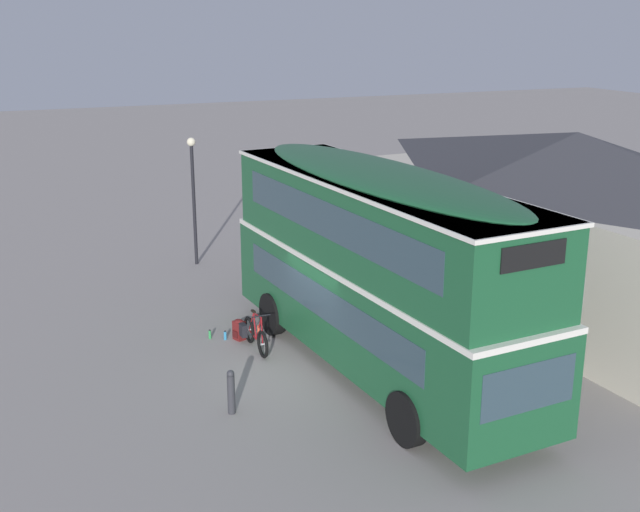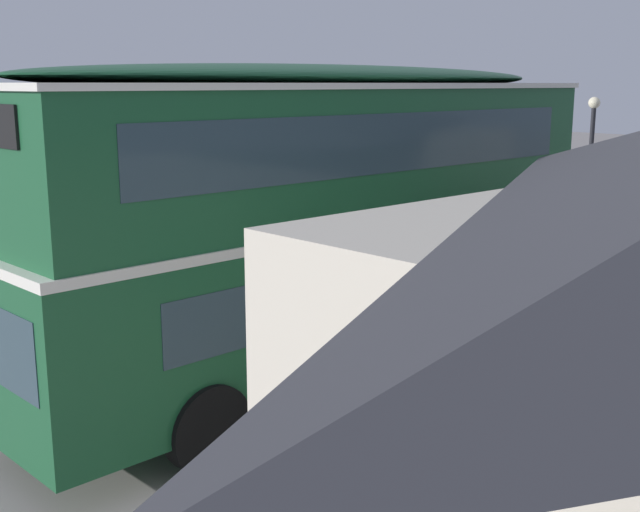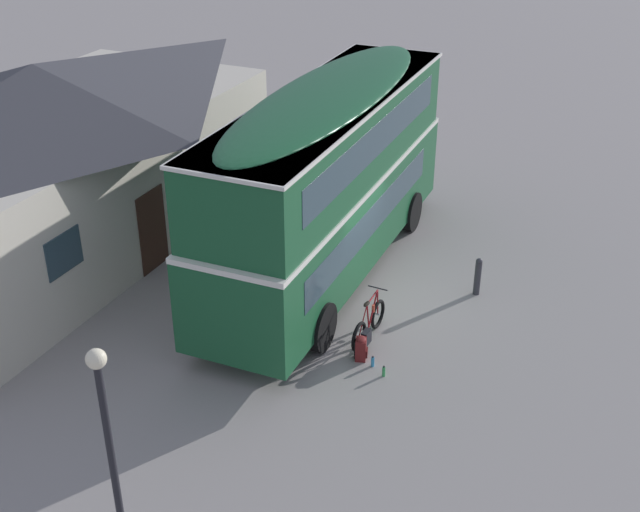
% 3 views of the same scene
% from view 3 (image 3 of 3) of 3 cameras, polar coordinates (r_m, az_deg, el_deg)
% --- Properties ---
extents(ground_plane, '(120.00, 120.00, 0.00)m').
position_cam_3_polar(ground_plane, '(19.73, 3.03, -2.83)').
color(ground_plane, gray).
extents(double_decker_bus, '(10.35, 3.26, 4.79)m').
position_cam_3_polar(double_decker_bus, '(19.58, 0.56, 5.64)').
color(double_decker_bus, black).
rests_on(double_decker_bus, ground).
extents(touring_bicycle, '(1.70, 0.47, 1.06)m').
position_cam_3_polar(touring_bicycle, '(17.98, 3.38, -4.84)').
color(touring_bicycle, black).
rests_on(touring_bicycle, ground).
extents(backpack_on_ground, '(0.34, 0.33, 0.54)m').
position_cam_3_polar(backpack_on_ground, '(17.42, 2.86, -6.40)').
color(backpack_on_ground, maroon).
rests_on(backpack_on_ground, ground).
extents(water_bottle_green_metal, '(0.07, 0.07, 0.25)m').
position_cam_3_polar(water_bottle_green_metal, '(17.05, 4.45, -8.01)').
color(water_bottle_green_metal, green).
rests_on(water_bottle_green_metal, ground).
extents(water_bottle_blue_sports, '(0.07, 0.07, 0.24)m').
position_cam_3_polar(water_bottle_blue_sports, '(17.31, 3.68, -7.34)').
color(water_bottle_blue_sports, '#338CBF').
rests_on(water_bottle_blue_sports, ground).
extents(pub_building, '(13.38, 7.16, 4.91)m').
position_cam_3_polar(pub_building, '(22.15, -18.41, 6.51)').
color(pub_building, beige).
rests_on(pub_building, ground).
extents(street_lamp, '(0.28, 0.28, 4.21)m').
position_cam_3_polar(street_lamp, '(11.77, -14.41, -12.66)').
color(street_lamp, black).
rests_on(street_lamp, ground).
extents(kerb_bollard, '(0.16, 0.16, 0.97)m').
position_cam_3_polar(kerb_bollard, '(19.92, 10.91, -1.36)').
color(kerb_bollard, '#333338').
rests_on(kerb_bollard, ground).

